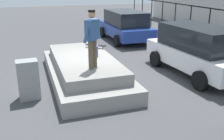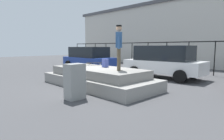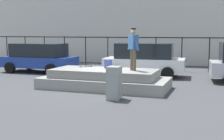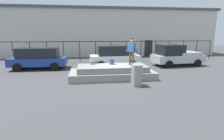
{
  "view_description": "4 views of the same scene",
  "coord_description": "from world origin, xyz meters",
  "px_view_note": "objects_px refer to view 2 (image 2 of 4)",
  "views": [
    {
      "loc": [
        8.5,
        -1.98,
        3.29
      ],
      "look_at": [
        0.44,
        0.71,
        0.38
      ],
      "focal_mm": 41.41,
      "sensor_mm": 36.0,
      "label": 1
    },
    {
      "loc": [
        6.46,
        -5.56,
        1.72
      ],
      "look_at": [
        -0.17,
        0.84,
        0.62
      ],
      "focal_mm": 31.17,
      "sensor_mm": 36.0,
      "label": 2
    },
    {
      "loc": [
        4.56,
        -12.25,
        2.38
      ],
      "look_at": [
        -0.05,
        0.94,
        0.65
      ],
      "focal_mm": 49.4,
      "sensor_mm": 36.0,
      "label": 3
    },
    {
      "loc": [
        -1.51,
        -11.2,
        2.86
      ],
      "look_at": [
        0.04,
        0.38,
        0.4
      ],
      "focal_mm": 28.02,
      "sensor_mm": 36.0,
      "label": 4
    }
  ],
  "objects_px": {
    "skateboard": "(95,63)",
    "car_blue_hatchback_near": "(89,57)",
    "backpack": "(105,63)",
    "utility_box": "(75,82)",
    "car_white_hatchback_mid": "(164,61)",
    "skateboarder": "(119,44)"
  },
  "relations": [
    {
      "from": "skateboard",
      "to": "skateboarder",
      "type": "bearing_deg",
      "value": -17.13
    },
    {
      "from": "car_white_hatchback_mid",
      "to": "car_blue_hatchback_near",
      "type": "bearing_deg",
      "value": -176.55
    },
    {
      "from": "skateboarder",
      "to": "car_blue_hatchback_near",
      "type": "bearing_deg",
      "value": 151.47
    },
    {
      "from": "skateboard",
      "to": "backpack",
      "type": "relative_size",
      "value": 2.05
    },
    {
      "from": "skateboard",
      "to": "car_blue_hatchback_near",
      "type": "bearing_deg",
      "value": 146.14
    },
    {
      "from": "skateboard",
      "to": "car_white_hatchback_mid",
      "type": "distance_m",
      "value": 3.83
    },
    {
      "from": "car_blue_hatchback_near",
      "to": "car_white_hatchback_mid",
      "type": "distance_m",
      "value": 6.31
    },
    {
      "from": "utility_box",
      "to": "skateboard",
      "type": "bearing_deg",
      "value": 126.53
    },
    {
      "from": "backpack",
      "to": "skateboard",
      "type": "bearing_deg",
      "value": 178.29
    },
    {
      "from": "skateboard",
      "to": "utility_box",
      "type": "distance_m",
      "value": 3.46
    },
    {
      "from": "skateboarder",
      "to": "car_blue_hatchback_near",
      "type": "distance_m",
      "value": 7.78
    },
    {
      "from": "backpack",
      "to": "car_blue_hatchback_near",
      "type": "xyz_separation_m",
      "value": [
        -5.56,
        3.29,
        -0.09
      ]
    },
    {
      "from": "car_white_hatchback_mid",
      "to": "utility_box",
      "type": "xyz_separation_m",
      "value": [
        0.32,
        -5.97,
        -0.35
      ]
    },
    {
      "from": "skateboarder",
      "to": "backpack",
      "type": "xyz_separation_m",
      "value": [
        -1.23,
        0.4,
        -0.81
      ]
    },
    {
      "from": "skateboard",
      "to": "car_blue_hatchback_near",
      "type": "xyz_separation_m",
      "value": [
        -4.4,
        2.95,
        -0.0
      ]
    },
    {
      "from": "skateboard",
      "to": "backpack",
      "type": "bearing_deg",
      "value": -16.29
    },
    {
      "from": "utility_box",
      "to": "car_blue_hatchback_near",
      "type": "bearing_deg",
      "value": 136.31
    },
    {
      "from": "skateboarder",
      "to": "car_blue_hatchback_near",
      "type": "xyz_separation_m",
      "value": [
        -6.79,
        3.69,
        -0.91
      ]
    },
    {
      "from": "car_white_hatchback_mid",
      "to": "skateboard",
      "type": "bearing_deg",
      "value": -119.57
    },
    {
      "from": "skateboard",
      "to": "car_blue_hatchback_near",
      "type": "distance_m",
      "value": 5.3
    },
    {
      "from": "car_blue_hatchback_near",
      "to": "utility_box",
      "type": "relative_size",
      "value": 3.72
    },
    {
      "from": "backpack",
      "to": "utility_box",
      "type": "bearing_deg",
      "value": -50.69
    }
  ]
}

